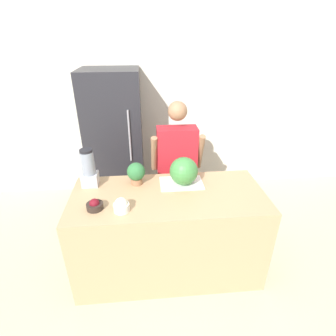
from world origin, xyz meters
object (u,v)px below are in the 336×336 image
Objects in this scene: refrigerator at (115,141)px; watermelon at (184,171)px; potted_plant at (136,173)px; person at (177,169)px; blender at (89,169)px; bowl_cream at (121,206)px; bowl_cherries at (95,205)px.

watermelon is at bearing -57.59° from refrigerator.
potted_plant is at bearing -74.97° from refrigerator.
person is at bearing 90.03° from watermelon.
refrigerator is 6.84× the size of watermelon.
refrigerator is at bearing 138.59° from person.
blender is 1.66× the size of potted_plant.
potted_plant is at bearing -134.10° from person.
person is at bearing 57.46° from bowl_cream.
person reaches higher than watermelon.
blender is at bearing -97.22° from refrigerator.
watermelon is (0.76, -1.19, 0.13)m from refrigerator.
refrigerator is 8.28× the size of potted_plant.
refrigerator is 1.58m from bowl_cream.
blender is at bearing 125.54° from bowl_cream.
bowl_cherries is 0.52m from potted_plant.
watermelon is 1.94× the size of bowl_cherries.
watermelon is 2.03× the size of bowl_cream.
person is 12.00× the size of bowl_cream.
blender is (-0.10, 0.41, 0.13)m from bowl_cherries.
watermelon is at bearing 22.06° from bowl_cherries.
person reaches higher than bowl_cream.
potted_plant is (-0.45, 0.06, -0.03)m from watermelon.
bowl_cream is 0.60× the size of potted_plant.
bowl_cream is (0.19, -1.56, 0.03)m from refrigerator.
person is 1.17m from bowl_cherries.
watermelon is 0.46m from potted_plant.
watermelon is at bearing 32.94° from bowl_cream.
blender is (-0.14, -1.11, 0.15)m from refrigerator.
refrigerator is at bearing 122.41° from watermelon.
refrigerator is at bearing 96.77° from bowl_cream.
bowl_cream is at bearing -83.23° from refrigerator.
watermelon is (0.00, -0.53, 0.25)m from person.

